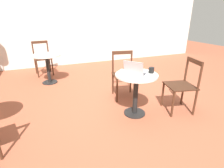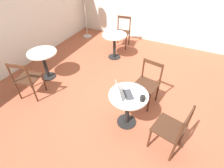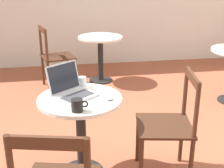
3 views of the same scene
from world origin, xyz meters
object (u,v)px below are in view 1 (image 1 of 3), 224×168
Objects in this scene: chair_near_right at (124,75)px; chair_mid_right at (42,58)px; cafe_table_near at (136,85)px; laptop at (136,72)px; cafe_table_mid at (47,62)px; drinking_glass at (122,72)px; mug at (151,70)px; chair_near_front at (182,86)px; mouse at (134,69)px.

chair_mid_right is at bearing 34.25° from chair_near_right.
laptop is (-0.06, 0.05, 0.23)m from cafe_table_near.
drinking_glass reaches higher than cafe_table_mid.
cafe_table_near is 5.79× the size of mug.
cafe_table_near is 0.82m from chair_near_front.
mouse is 0.31m from mug.
chair_near_front is 1.09m from drinking_glass.
mouse is at bearing 35.02° from mug.
cafe_table_near is 0.33m from drinking_glass.
cafe_table_mid is 2.48m from laptop.
mug is (-2.13, -1.50, 0.22)m from cafe_table_mid.
mouse is (-2.67, -1.42, 0.26)m from chair_mid_right.
cafe_table_near is 3.19m from chair_mid_right.
laptop is at bearing 95.30° from mug.
cafe_table_near is at bearing 169.87° from chair_near_right.
chair_near_right and chair_mid_right have the same top height.
drinking_glass is at bearing 121.24° from mouse.
chair_near_right reaches higher than mouse.
chair_near_front is at bearing -119.19° from mouse.
cafe_table_mid is at bearing -173.09° from chair_mid_right.
laptop is 4.67× the size of drinking_glass.
cafe_table_near is at bearing -154.94° from chair_mid_right.
mouse is 1.11× the size of drinking_glass.
cafe_table_mid is 0.80m from chair_mid_right.
drinking_glass reaches higher than cafe_table_near.
cafe_table_mid is 3.07m from chair_near_front.
laptop is (-2.16, -1.20, 0.23)m from cafe_table_mid.
chair_near_right reaches higher than drinking_glass.
chair_mid_right is 7.45× the size of mug.
chair_near_right is 0.82m from drinking_glass.
chair_near_front reaches higher than drinking_glass.
mouse is (0.41, 0.73, 0.26)m from chair_near_front.
mouse is at bearing -58.76° from drinking_glass.
cafe_table_near is 0.34m from mug.
chair_mid_right is 3.07m from drinking_glass.
chair_near_right is 10.13× the size of drinking_glass.
cafe_table_mid is 0.78× the size of chair_mid_right.
mug is (0.03, -0.30, -0.00)m from laptop.
laptop is 0.30m from mug.
chair_mid_right is (2.89, 1.35, -0.07)m from cafe_table_near.
mouse is (0.22, -0.07, 0.19)m from cafe_table_near.
chair_near_front reaches higher than cafe_table_near.
cafe_table_mid is at bearing 30.88° from cafe_table_near.
chair_mid_right is at bearing 28.70° from mug.
chair_mid_right is 2.17× the size of laptop.
mug is at bearing -170.86° from chair_near_right.
laptop is (-0.78, 0.18, 0.30)m from chair_near_right.
cafe_table_near is 0.78× the size of chair_near_front.
chair_mid_right is (0.79, 0.10, -0.07)m from cafe_table_mid.
chair_near_front is at bearing -143.41° from chair_near_right.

